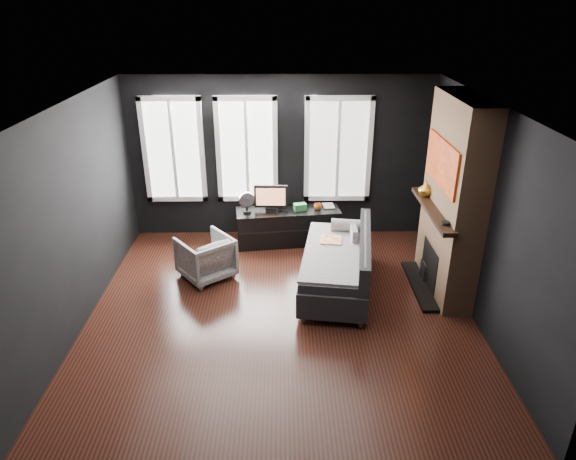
{
  "coord_description": "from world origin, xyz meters",
  "views": [
    {
      "loc": [
        0.03,
        -5.72,
        3.82
      ],
      "look_at": [
        0.1,
        0.3,
        1.05
      ],
      "focal_mm": 32.0,
      "sensor_mm": 36.0,
      "label": 1
    }
  ],
  "objects_px": {
    "book": "(323,200)",
    "media_console": "(288,226)",
    "mug": "(318,206)",
    "mantel_vase": "(426,189)",
    "armchair": "(205,255)",
    "sofa": "(336,261)",
    "monitor": "(271,196)"
  },
  "relations": [
    {
      "from": "book",
      "to": "media_console",
      "type": "bearing_deg",
      "value": -166.58
    },
    {
      "from": "mug",
      "to": "mantel_vase",
      "type": "relative_size",
      "value": 0.59
    },
    {
      "from": "mug",
      "to": "armchair",
      "type": "bearing_deg",
      "value": -145.38
    },
    {
      "from": "media_console",
      "to": "mug",
      "type": "xyz_separation_m",
      "value": [
        0.49,
        0.03,
        0.36
      ]
    },
    {
      "from": "media_console",
      "to": "book",
      "type": "distance_m",
      "value": 0.74
    },
    {
      "from": "sofa",
      "to": "book",
      "type": "bearing_deg",
      "value": 100.96
    },
    {
      "from": "mug",
      "to": "sofa",
      "type": "bearing_deg",
      "value": -83.76
    },
    {
      "from": "mantel_vase",
      "to": "armchair",
      "type": "bearing_deg",
      "value": -178.06
    },
    {
      "from": "media_console",
      "to": "mug",
      "type": "height_order",
      "value": "mug"
    },
    {
      "from": "sofa",
      "to": "armchair",
      "type": "distance_m",
      "value": 1.91
    },
    {
      "from": "media_console",
      "to": "mug",
      "type": "relative_size",
      "value": 13.36
    },
    {
      "from": "monitor",
      "to": "mantel_vase",
      "type": "relative_size",
      "value": 2.57
    },
    {
      "from": "sofa",
      "to": "armchair",
      "type": "bearing_deg",
      "value": 178.25
    },
    {
      "from": "book",
      "to": "mug",
      "type": "bearing_deg",
      "value": -131.15
    },
    {
      "from": "sofa",
      "to": "mug",
      "type": "bearing_deg",
      "value": 104.83
    },
    {
      "from": "mantel_vase",
      "to": "monitor",
      "type": "bearing_deg",
      "value": 154.72
    },
    {
      "from": "monitor",
      "to": "mug",
      "type": "distance_m",
      "value": 0.8
    },
    {
      "from": "media_console",
      "to": "sofa",
      "type": "bearing_deg",
      "value": -73.43
    },
    {
      "from": "sofa",
      "to": "mug",
      "type": "xyz_separation_m",
      "value": [
        -0.17,
        1.53,
        0.22
      ]
    },
    {
      "from": "sofa",
      "to": "book",
      "type": "xyz_separation_m",
      "value": [
        -0.07,
        1.64,
        0.28
      ]
    },
    {
      "from": "sofa",
      "to": "media_console",
      "type": "distance_m",
      "value": 1.64
    },
    {
      "from": "book",
      "to": "armchair",
      "type": "bearing_deg",
      "value": -144.43
    },
    {
      "from": "monitor",
      "to": "book",
      "type": "height_order",
      "value": "monitor"
    },
    {
      "from": "mantel_vase",
      "to": "mug",
      "type": "bearing_deg",
      "value": 143.1
    },
    {
      "from": "sofa",
      "to": "armchair",
      "type": "relative_size",
      "value": 2.81
    },
    {
      "from": "sofa",
      "to": "monitor",
      "type": "bearing_deg",
      "value": 130.82
    },
    {
      "from": "media_console",
      "to": "monitor",
      "type": "distance_m",
      "value": 0.61
    },
    {
      "from": "sofa",
      "to": "armchair",
      "type": "height_order",
      "value": "sofa"
    },
    {
      "from": "armchair",
      "to": "mantel_vase",
      "type": "xyz_separation_m",
      "value": [
        3.15,
        0.11,
        0.98
      ]
    },
    {
      "from": "armchair",
      "to": "mug",
      "type": "xyz_separation_m",
      "value": [
        1.71,
        1.18,
        0.29
      ]
    },
    {
      "from": "book",
      "to": "mantel_vase",
      "type": "bearing_deg",
      "value": -41.71
    },
    {
      "from": "monitor",
      "to": "mug",
      "type": "relative_size",
      "value": 4.33
    }
  ]
}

